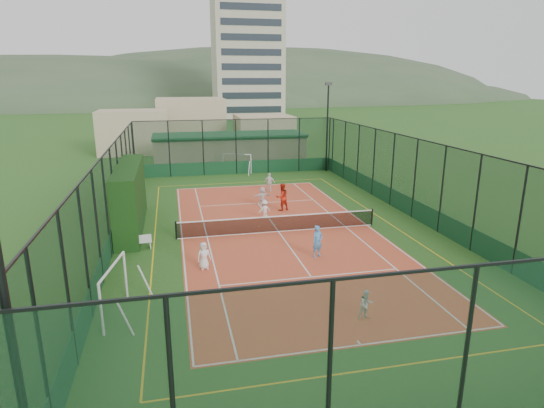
# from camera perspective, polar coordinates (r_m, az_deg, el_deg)

# --- Properties ---
(ground) EXTENTS (300.00, 300.00, 0.00)m
(ground) POSITION_cam_1_polar(r_m,az_deg,el_deg) (26.32, 0.82, -3.50)
(ground) COLOR #28561D
(ground) RESTS_ON ground
(court_slab) EXTENTS (11.17, 23.97, 0.01)m
(court_slab) POSITION_cam_1_polar(r_m,az_deg,el_deg) (26.32, 0.82, -3.49)
(court_slab) COLOR #CA4B2C
(court_slab) RESTS_ON ground
(tennis_net) EXTENTS (11.67, 0.12, 1.06)m
(tennis_net) POSITION_cam_1_polar(r_m,az_deg,el_deg) (26.16, 0.83, -2.40)
(tennis_net) COLOR black
(tennis_net) RESTS_ON ground
(perimeter_fence) EXTENTS (18.12, 34.12, 5.00)m
(perimeter_fence) POSITION_cam_1_polar(r_m,az_deg,el_deg) (25.62, 0.84, 1.79)
(perimeter_fence) COLOR #11331E
(perimeter_fence) RESTS_ON ground
(floodlight_sw) EXTENTS (0.60, 0.26, 8.25)m
(floodlight_sw) POSITION_cam_1_polar(r_m,az_deg,el_deg) (9.26, -29.75, -15.31)
(floodlight_sw) COLOR black
(floodlight_sw) RESTS_ON ground
(floodlight_ne) EXTENTS (0.60, 0.26, 8.25)m
(floodlight_ne) POSITION_cam_1_polar(r_m,az_deg,el_deg) (43.50, 6.94, 9.50)
(floodlight_ne) COLOR black
(floodlight_ne) RESTS_ON ground
(clubhouse) EXTENTS (15.20, 7.20, 3.15)m
(clubhouse) POSITION_cam_1_polar(r_m,az_deg,el_deg) (47.10, -5.37, 6.87)
(clubhouse) COLOR tan
(clubhouse) RESTS_ON ground
(apartment_tower) EXTENTS (15.00, 12.00, 30.00)m
(apartment_tower) POSITION_cam_1_polar(r_m,az_deg,el_deg) (107.89, -3.16, 18.86)
(apartment_tower) COLOR beige
(apartment_tower) RESTS_ON ground
(distant_hills) EXTENTS (200.00, 60.00, 24.00)m
(distant_hills) POSITION_cam_1_polar(r_m,az_deg,el_deg) (174.53, -10.83, 12.38)
(distant_hills) COLOR #384C33
(distant_hills) RESTS_ON ground
(hedge_left) EXTENTS (1.27, 8.49, 3.72)m
(hedge_left) POSITION_cam_1_polar(r_m,az_deg,el_deg) (27.84, -17.36, 0.83)
(hedge_left) COLOR black
(hedge_left) RESTS_ON ground
(white_bench) EXTENTS (1.54, 0.58, 0.84)m
(white_bench) POSITION_cam_1_polar(r_m,az_deg,el_deg) (24.53, -16.60, -4.57)
(white_bench) COLOR white
(white_bench) RESTS_ON ground
(futsal_goal_near) EXTENTS (3.11, 1.42, 1.93)m
(futsal_goal_near) POSITION_cam_1_polar(r_m,az_deg,el_deg) (18.08, -19.18, -10.26)
(futsal_goal_near) COLOR white
(futsal_goal_near) RESTS_ON ground
(futsal_goal_far) EXTENTS (2.86, 1.87, 1.79)m
(futsal_goal_far) POSITION_cam_1_polar(r_m,az_deg,el_deg) (42.67, -4.42, 5.07)
(futsal_goal_far) COLOR white
(futsal_goal_far) RESTS_ON ground
(child_near_left) EXTENTS (0.71, 0.55, 1.29)m
(child_near_left) POSITION_cam_1_polar(r_m,az_deg,el_deg) (21.35, -8.54, -6.43)
(child_near_left) COLOR white
(child_near_left) RESTS_ON court_slab
(child_near_mid) EXTENTS (0.68, 0.56, 1.60)m
(child_near_mid) POSITION_cam_1_polar(r_m,az_deg,el_deg) (22.57, 5.74, -4.68)
(child_near_mid) COLOR #4B96D6
(child_near_mid) RESTS_ON court_slab
(child_near_right) EXTENTS (0.59, 0.49, 1.13)m
(child_near_right) POSITION_cam_1_polar(r_m,az_deg,el_deg) (17.36, 11.73, -12.25)
(child_near_right) COLOR silver
(child_near_right) RESTS_ON court_slab
(child_far_left) EXTENTS (0.86, 0.62, 1.20)m
(child_far_left) POSITION_cam_1_polar(r_m,az_deg,el_deg) (28.57, -0.94, -0.69)
(child_far_left) COLOR white
(child_far_left) RESTS_ON court_slab
(child_far_right) EXTENTS (0.93, 0.65, 1.47)m
(child_far_right) POSITION_cam_1_polar(r_m,az_deg,el_deg) (35.47, -0.32, 2.74)
(child_far_right) COLOR white
(child_far_right) RESTS_ON court_slab
(child_far_back) EXTENTS (1.30, 0.63, 1.34)m
(child_far_back) POSITION_cam_1_polar(r_m,az_deg,el_deg) (31.39, -1.21, 0.93)
(child_far_back) COLOR white
(child_far_back) RESTS_ON court_slab
(coach) EXTENTS (1.07, 0.94, 1.84)m
(coach) POSITION_cam_1_polar(r_m,az_deg,el_deg) (30.32, 1.26, 0.89)
(coach) COLOR red
(coach) RESTS_ON court_slab
(tennis_balls) EXTENTS (3.25, 0.34, 0.07)m
(tennis_balls) POSITION_cam_1_polar(r_m,az_deg,el_deg) (27.18, -2.48, -2.80)
(tennis_balls) COLOR #CCE033
(tennis_balls) RESTS_ON court_slab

